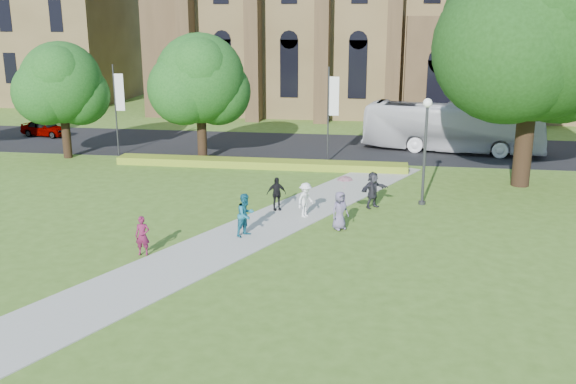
% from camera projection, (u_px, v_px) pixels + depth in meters
% --- Properties ---
extents(ground, '(160.00, 160.00, 0.00)m').
position_uv_depth(ground, '(246.00, 240.00, 26.66)').
color(ground, '#44681F').
rests_on(ground, ground).
extents(road, '(160.00, 10.00, 0.02)m').
position_uv_depth(road, '(306.00, 146.00, 45.71)').
color(road, black).
rests_on(road, ground).
extents(footpath, '(15.58, 28.54, 0.04)m').
position_uv_depth(footpath, '(251.00, 232.00, 27.60)').
color(footpath, '#B2B2A8').
rests_on(footpath, ground).
extents(flower_hedge, '(18.00, 1.40, 0.45)m').
position_uv_depth(flower_hedge, '(260.00, 164.00, 39.47)').
color(flower_hedge, '#AFA223').
rests_on(flower_hedge, ground).
extents(building_west, '(22.00, 14.00, 18.30)m').
position_uv_depth(building_west, '(19.00, 14.00, 69.17)').
color(building_west, olive).
rests_on(building_west, ground).
extents(streetlamp, '(0.44, 0.44, 5.24)m').
position_uv_depth(streetlamp, '(426.00, 139.00, 30.89)').
color(streetlamp, '#38383D').
rests_on(streetlamp, ground).
extents(large_tree, '(9.60, 9.60, 13.20)m').
position_uv_depth(large_tree, '(535.00, 29.00, 33.03)').
color(large_tree, '#332114').
rests_on(large_tree, ground).
extents(street_tree_0, '(5.20, 5.20, 7.50)m').
position_uv_depth(street_tree_0, '(61.00, 83.00, 40.88)').
color(street_tree_0, '#332114').
rests_on(street_tree_0, ground).
extents(street_tree_1, '(5.60, 5.60, 8.05)m').
position_uv_depth(street_tree_1, '(200.00, 79.00, 39.96)').
color(street_tree_1, '#332114').
rests_on(street_tree_1, ground).
extents(banner_pole_0, '(0.70, 0.10, 6.00)m').
position_uv_depth(banner_pole_0, '(330.00, 109.00, 39.93)').
color(banner_pole_0, '#38383D').
rests_on(banner_pole_0, ground).
extents(banner_pole_1, '(0.70, 0.10, 6.00)m').
position_uv_depth(banner_pole_1, '(117.00, 105.00, 41.97)').
color(banner_pole_1, '#38383D').
rests_on(banner_pole_1, ground).
extents(tour_coach, '(12.37, 4.86, 3.36)m').
position_uv_depth(tour_coach, '(453.00, 127.00, 43.59)').
color(tour_coach, white).
rests_on(tour_coach, road).
extents(car_0, '(4.01, 2.24, 1.29)m').
position_uv_depth(car_0, '(45.00, 128.00, 49.41)').
color(car_0, gray).
rests_on(car_0, road).
extents(pedestrian_0, '(0.60, 0.43, 1.54)m').
position_uv_depth(pedestrian_0, '(142.00, 236.00, 24.77)').
color(pedestrian_0, maroon).
rests_on(pedestrian_0, footpath).
extents(pedestrian_1, '(1.07, 1.13, 1.84)m').
position_uv_depth(pedestrian_1, '(246.00, 215.00, 26.86)').
color(pedestrian_1, '#18627B').
rests_on(pedestrian_1, footpath).
extents(pedestrian_2, '(1.04, 1.20, 1.61)m').
position_uv_depth(pedestrian_2, '(306.00, 200.00, 29.46)').
color(pedestrian_2, white).
rests_on(pedestrian_2, footpath).
extents(pedestrian_3, '(1.02, 0.68, 1.60)m').
position_uv_depth(pedestrian_3, '(276.00, 194.00, 30.49)').
color(pedestrian_3, black).
rests_on(pedestrian_3, footpath).
extents(pedestrian_4, '(0.97, 0.94, 1.68)m').
position_uv_depth(pedestrian_4, '(340.00, 210.00, 27.74)').
color(pedestrian_4, slate).
rests_on(pedestrian_4, footpath).
extents(pedestrian_5, '(1.55, 1.50, 1.77)m').
position_uv_depth(pedestrian_5, '(373.00, 190.00, 30.88)').
color(pedestrian_5, '#28272F').
rests_on(pedestrian_5, footpath).
extents(parasol, '(0.77, 0.77, 0.59)m').
position_uv_depth(parasol, '(345.00, 185.00, 27.51)').
color(parasol, '#E19FBA').
rests_on(parasol, pedestrian_4).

